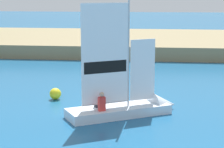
{
  "coord_description": "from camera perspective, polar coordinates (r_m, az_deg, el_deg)",
  "views": [
    {
      "loc": [
        3.17,
        -9.99,
        5.42
      ],
      "look_at": [
        0.68,
        11.65,
        1.2
      ],
      "focal_mm": 69.71,
      "sensor_mm": 36.0,
      "label": 1
    }
  ],
  "objects": [
    {
      "name": "shore_bank",
      "position": [
        41.55,
        2.14,
        4.22
      ],
      "size": [
        80.0,
        15.95,
        1.1
      ],
      "primitive_type": "cube",
      "color": "#897A56",
      "rests_on": "ground"
    },
    {
      "name": "sailboat",
      "position": [
        19.39,
        3.09,
        -4.0
      ],
      "size": [
        5.11,
        3.78,
        5.96
      ],
      "rotation": [
        0.0,
        0.0,
        0.53
      ],
      "color": "silver",
      "rests_on": "ground"
    },
    {
      "name": "channel_buoy",
      "position": [
        22.05,
        -7.44,
        -2.59
      ],
      "size": [
        0.58,
        0.58,
        0.58
      ],
      "primitive_type": "sphere",
      "color": "yellow",
      "rests_on": "ground"
    }
  ]
}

